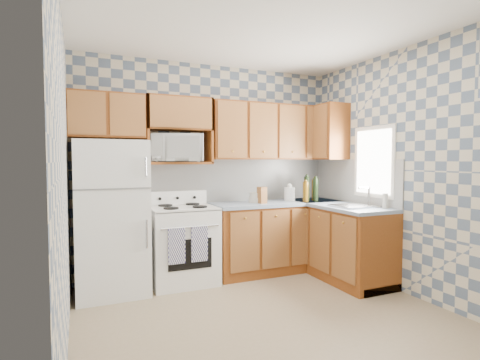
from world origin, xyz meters
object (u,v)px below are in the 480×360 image
(electric_kettle, at_px, (290,194))
(refrigerator, at_px, (111,218))
(stove_body, at_px, (183,246))
(microwave, at_px, (178,148))

(electric_kettle, bearing_deg, refrigerator, -178.01)
(refrigerator, xyz_separation_m, electric_kettle, (2.31, 0.08, 0.17))
(refrigerator, bearing_deg, stove_body, 1.78)
(microwave, height_order, electric_kettle, microwave)
(refrigerator, bearing_deg, microwave, 9.32)
(stove_body, relative_size, electric_kettle, 4.95)
(refrigerator, height_order, stove_body, refrigerator)
(stove_body, height_order, electric_kettle, electric_kettle)
(refrigerator, xyz_separation_m, stove_body, (0.80, 0.03, -0.39))
(stove_body, distance_m, microwave, 1.17)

